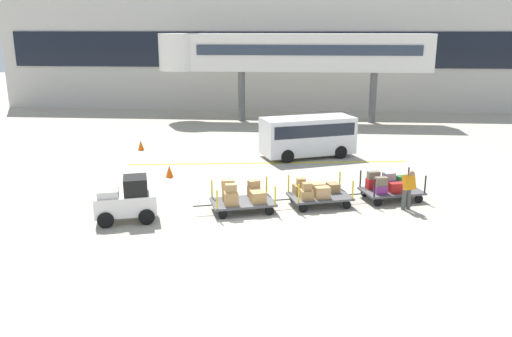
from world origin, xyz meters
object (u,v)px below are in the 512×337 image
at_px(safety_cone_near, 169,171).
at_px(safety_cone_far, 141,145).
at_px(baggage_cart_lead, 242,197).
at_px(shuttle_van, 308,134).
at_px(baggage_handler, 408,188).
at_px(baggage_tug, 127,200).
at_px(baggage_cart_tail, 389,186).
at_px(baggage_cart_middle, 316,193).

height_order(safety_cone_near, safety_cone_far, same).
bearing_deg(baggage_cart_lead, safety_cone_far, 125.18).
distance_m(shuttle_van, safety_cone_near, 7.79).
xyz_separation_m(baggage_handler, shuttle_van, (-3.59, 8.06, 0.37)).
bearing_deg(baggage_cart_lead, shuttle_van, 73.80).
xyz_separation_m(baggage_tug, baggage_handler, (10.06, 1.92, 0.11)).
relative_size(baggage_cart_tail, safety_cone_far, 5.60).
height_order(baggage_tug, baggage_cart_tail, baggage_tug).
distance_m(baggage_tug, shuttle_van, 11.91).
height_order(baggage_handler, safety_cone_near, baggage_handler).
bearing_deg(baggage_handler, baggage_cart_lead, -173.82).
relative_size(baggage_handler, safety_cone_near, 2.84).
height_order(baggage_cart_middle, safety_cone_near, baggage_cart_middle).
distance_m(baggage_handler, safety_cone_far, 15.59).
bearing_deg(shuttle_van, baggage_cart_tail, -65.75).
bearing_deg(baggage_tug, baggage_handler, 10.83).
bearing_deg(baggage_handler, safety_cone_far, 145.40).
height_order(baggage_cart_lead, safety_cone_near, baggage_cart_lead).
distance_m(baggage_cart_tail, baggage_handler, 1.32).
height_order(baggage_cart_tail, shuttle_van, shuttle_van).
height_order(baggage_cart_tail, safety_cone_near, baggage_cart_tail).
bearing_deg(safety_cone_near, shuttle_van, 34.96).
xyz_separation_m(baggage_cart_middle, shuttle_van, (-0.22, 7.81, 0.72)).
bearing_deg(baggage_cart_lead, safety_cone_near, 131.49).
bearing_deg(baggage_cart_tail, baggage_cart_middle, -162.03).
height_order(baggage_handler, safety_cone_far, baggage_handler).
relative_size(baggage_cart_lead, safety_cone_near, 5.60).
bearing_deg(baggage_cart_tail, safety_cone_far, 148.16).
xyz_separation_m(baggage_cart_lead, baggage_handler, (6.12, 0.66, 0.30)).
bearing_deg(safety_cone_far, baggage_cart_tail, -31.84).
height_order(baggage_tug, safety_cone_far, baggage_tug).
xyz_separation_m(baggage_tug, baggage_cart_tail, (9.57, 3.11, -0.21)).
bearing_deg(baggage_handler, baggage_cart_middle, 175.70).
distance_m(baggage_tug, baggage_cart_lead, 4.14).
relative_size(baggage_tug, safety_cone_near, 4.25).
relative_size(baggage_tug, shuttle_van, 0.45).
bearing_deg(baggage_cart_lead, baggage_tug, -162.23).
height_order(shuttle_van, safety_cone_near, shuttle_van).
distance_m(baggage_tug, baggage_handler, 10.24).
distance_m(baggage_cart_middle, safety_cone_near, 7.38).
xyz_separation_m(baggage_tug, baggage_cart_lead, (3.94, 1.26, -0.18)).
bearing_deg(baggage_handler, baggage_cart_tail, 112.41).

